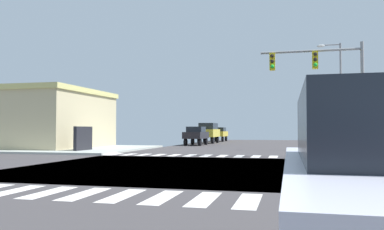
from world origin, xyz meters
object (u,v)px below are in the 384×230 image
street_lamp (338,86)px  suv_queued_1 (208,131)px  traffic_signal_mast (322,73)px  bank_building (28,119)px  sedan_nearside_1 (219,133)px  sedan_farside_2 (196,134)px

street_lamp → suv_queued_1: (-12.71, 14.07, -3.43)m
traffic_signal_mast → street_lamp: bearing=77.0°
bank_building → sedan_nearside_1: bearing=62.7°
street_lamp → sedan_farside_2: size_ratio=1.88×
sedan_nearside_1 → suv_queued_1: size_ratio=0.93×
traffic_signal_mast → street_lamp: size_ratio=0.81×
traffic_signal_mast → sedan_farside_2: (-11.02, 15.07, -3.71)m
street_lamp → sedan_farside_2: bearing=148.7°
traffic_signal_mast → suv_queued_1: bearing=117.2°
traffic_signal_mast → bank_building: size_ratio=0.49×
sedan_nearside_1 → sedan_farside_2: (0.00, -13.54, 0.00)m
sedan_farside_2 → suv_queued_1: bearing=-90.0°
traffic_signal_mast → bank_building: bearing=167.8°
traffic_signal_mast → bank_building: 23.85m
sedan_nearside_1 → street_lamp: bearing=120.9°
traffic_signal_mast → suv_queued_1: 24.32m
traffic_signal_mast → street_lamp: street_lamp is taller
bank_building → suv_queued_1: (12.18, 16.40, -1.04)m
street_lamp → sedan_nearside_1: size_ratio=1.88×
street_lamp → sedan_nearside_1: 25.06m
suv_queued_1 → street_lamp: bearing=132.1°
bank_building → sedan_farside_2: size_ratio=3.12×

